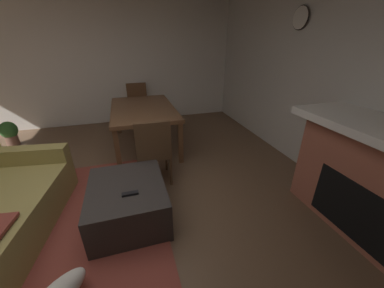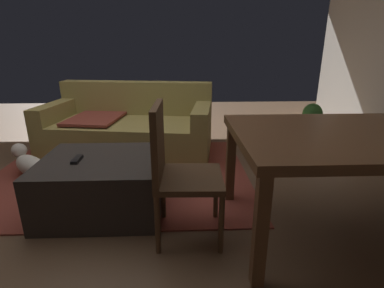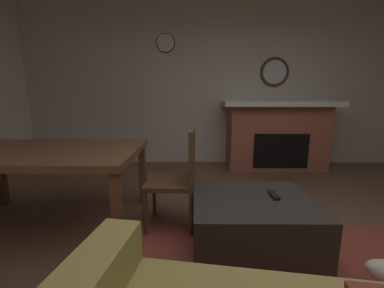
{
  "view_description": "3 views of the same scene",
  "coord_description": "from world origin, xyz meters",
  "views": [
    {
      "loc": [
        -1.89,
        -0.51,
        1.82
      ],
      "look_at": [
        0.49,
        -1.23,
        0.63
      ],
      "focal_mm": 20.58,
      "sensor_mm": 36.0,
      "label": 1
    },
    {
      "loc": [
        0.75,
        -2.55,
        1.27
      ],
      "look_at": [
        0.83,
        -0.75,
        0.67
      ],
      "focal_mm": 27.4,
      "sensor_mm": 36.0,
      "label": 2
    },
    {
      "loc": [
        0.59,
        1.41,
        1.22
      ],
      "look_at": [
        0.61,
        -0.87,
        0.77
      ],
      "focal_mm": 23.1,
      "sensor_mm": 36.0,
      "label": 3
    }
  ],
  "objects": [
    {
      "name": "wall_clock",
      "position": [
        1.07,
        -3.01,
        2.09
      ],
      "size": [
        0.32,
        0.03,
        0.32
      ],
      "color": "silver"
    },
    {
      "name": "fireplace",
      "position": [
        -0.8,
        -2.72,
        0.57
      ],
      "size": [
        1.83,
        0.76,
        1.13
      ],
      "color": "#9E5642",
      "rests_on": "ground"
    },
    {
      "name": "floor",
      "position": [
        0.0,
        0.0,
        0.0
      ],
      "size": [
        8.65,
        8.65,
        0.0
      ],
      "primitive_type": "plane",
      "color": "brown"
    },
    {
      "name": "dining_table",
      "position": [
        1.97,
        -0.77,
        0.67
      ],
      "size": [
        1.72,
        1.07,
        0.74
      ],
      "color": "brown",
      "rests_on": "ground"
    },
    {
      "name": "ottoman_coffee_table",
      "position": [
        0.13,
        -0.4,
        0.22
      ],
      "size": [
        0.93,
        0.79,
        0.44
      ],
      "primitive_type": "cube",
      "color": "#2D2826",
      "rests_on": "ground"
    },
    {
      "name": "dining_chair_west",
      "position": [
        0.72,
        -0.77,
        0.52
      ],
      "size": [
        0.45,
        0.45,
        0.93
      ],
      "color": "#513823",
      "rests_on": "ground"
    },
    {
      "name": "round_wall_mirror",
      "position": [
        -0.8,
        -3.01,
        1.62
      ],
      "size": [
        0.5,
        0.05,
        0.5
      ],
      "color": "#4C331E"
    },
    {
      "name": "tv_remote",
      "position": [
        -0.04,
        -0.43,
        0.45
      ],
      "size": [
        0.05,
        0.16,
        0.02
      ],
      "primitive_type": "cube",
      "rotation": [
        0.0,
        0.0,
        0.01
      ],
      "color": "black",
      "rests_on": "ottoman_coffee_table"
    },
    {
      "name": "wall_back_fireplace_side",
      "position": [
        0.0,
        -3.1,
        1.43
      ],
      "size": [
        7.61,
        0.12,
        2.85
      ],
      "primitive_type": "cube",
      "color": "beige",
      "rests_on": "ground"
    }
  ]
}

